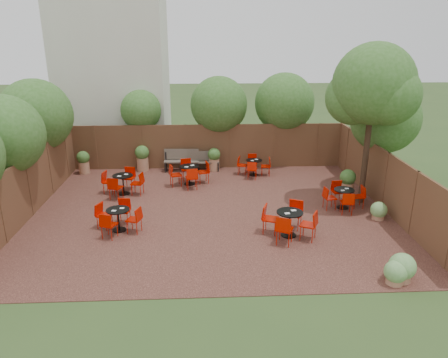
{
  "coord_description": "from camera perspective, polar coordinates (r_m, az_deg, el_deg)",
  "views": [
    {
      "loc": [
        -0.21,
        -13.23,
        5.74
      ],
      "look_at": [
        0.48,
        0.5,
        1.0
      ],
      "focal_mm": 33.61,
      "sensor_mm": 36.0,
      "label": 1
    }
  ],
  "objects": [
    {
      "name": "fence_back",
      "position": [
        18.84,
        -2.13,
        4.44
      ],
      "size": [
        12.0,
        0.08,
        2.0
      ],
      "primitive_type": "cube",
      "color": "#4D311C",
      "rests_on": "ground"
    },
    {
      "name": "bistro_tables",
      "position": [
        14.98,
        -1.11,
        -1.68
      ],
      "size": [
        9.36,
        7.3,
        0.89
      ],
      "color": "black",
      "rests_on": "courtyard_paving"
    },
    {
      "name": "park_bench_left",
      "position": [
        18.64,
        -5.79,
        2.62
      ],
      "size": [
        1.55,
        0.56,
        0.95
      ],
      "rotation": [
        0.0,
        0.0,
        -0.05
      ],
      "color": "brown",
      "rests_on": "courtyard_paving"
    },
    {
      "name": "park_bench_right",
      "position": [
        18.62,
        -2.77,
        2.51
      ],
      "size": [
        1.39,
        0.52,
        0.85
      ],
      "rotation": [
        0.0,
        0.0,
        0.06
      ],
      "color": "brown",
      "rests_on": "courtyard_paving"
    },
    {
      "name": "courtyard_tree",
      "position": [
        14.92,
        19.62,
        11.42
      ],
      "size": [
        2.83,
        2.73,
        5.55
      ],
      "rotation": [
        0.0,
        0.0,
        -0.38
      ],
      "color": "black",
      "rests_on": "courtyard_paving"
    },
    {
      "name": "neighbour_building",
      "position": [
        21.73,
        -14.67,
        13.84
      ],
      "size": [
        5.0,
        4.0,
        8.0
      ],
      "primitive_type": "cube",
      "color": "beige",
      "rests_on": "ground"
    },
    {
      "name": "ground",
      "position": [
        14.43,
        -1.8,
        -4.44
      ],
      "size": [
        80.0,
        80.0,
        0.0
      ],
      "primitive_type": "plane",
      "color": "#354F23",
      "rests_on": "ground"
    },
    {
      "name": "low_shrubs",
      "position": [
        12.08,
        22.0,
        -9.09
      ],
      "size": [
        1.65,
        4.28,
        0.71
      ],
      "color": "#A36F51",
      "rests_on": "courtyard_paving"
    },
    {
      "name": "fence_right",
      "position": [
        15.36,
        21.14,
        -0.27
      ],
      "size": [
        0.08,
        10.0,
        2.0
      ],
      "primitive_type": "cube",
      "color": "#4D311C",
      "rests_on": "ground"
    },
    {
      "name": "courtyard_paving",
      "position": [
        14.42,
        -1.8,
        -4.4
      ],
      "size": [
        12.0,
        10.0,
        0.02
      ],
      "primitive_type": "cube",
      "color": "#321B14",
      "rests_on": "ground"
    },
    {
      "name": "planters",
      "position": [
        17.69,
        -4.32,
        2.05
      ],
      "size": [
        11.05,
        4.22,
        1.13
      ],
      "color": "#A36F51",
      "rests_on": "courtyard_paving"
    },
    {
      "name": "fence_left",
      "position": [
        15.2,
        -25.08,
        -1.01
      ],
      "size": [
        0.08,
        10.0,
        2.0
      ],
      "primitive_type": "cube",
      "color": "#4D311C",
      "rests_on": "ground"
    },
    {
      "name": "overhang_foliage",
      "position": [
        16.23,
        -7.75,
        8.31
      ],
      "size": [
        15.87,
        10.9,
        2.77
      ],
      "color": "#325F1E",
      "rests_on": "ground"
    }
  ]
}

